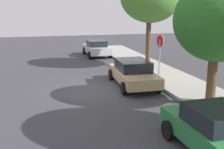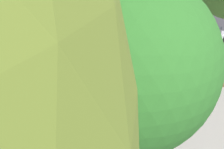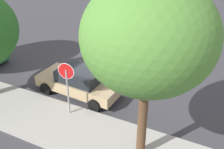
{
  "view_description": "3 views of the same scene",
  "coord_description": "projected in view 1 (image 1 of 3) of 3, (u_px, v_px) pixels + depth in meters",
  "views": [
    {
      "loc": [
        13.98,
        -2.8,
        4.21
      ],
      "look_at": [
        -0.13,
        0.97,
        0.74
      ],
      "focal_mm": 45.0,
      "sensor_mm": 36.0,
      "label": 1
    },
    {
      "loc": [
        7.73,
        7.35,
        5.54
      ],
      "look_at": [
        -1.59,
        0.97,
        0.85
      ],
      "focal_mm": 45.0,
      "sensor_mm": 36.0,
      "label": 2
    },
    {
      "loc": [
        -7.36,
        12.53,
        8.15
      ],
      "look_at": [
        -1.47,
        0.9,
        0.77
      ],
      "focal_mm": 45.0,
      "sensor_mm": 36.0,
      "label": 3
    }
  ],
  "objects": [
    {
      "name": "parked_car_silver",
      "position": [
        97.0,
        48.0,
        25.05
      ],
      "size": [
        3.93,
        2.02,
        1.4
      ],
      "color": "silver",
      "rests_on": "ground_plane"
    },
    {
      "name": "sidewalk_curb",
      "position": [
        178.0,
        82.0,
        16.02
      ],
      "size": [
        32.0,
        2.9,
        0.14
      ],
      "primitive_type": "cube",
      "color": "#9E9B93",
      "rests_on": "ground_plane"
    },
    {
      "name": "street_tree_far",
      "position": [
        218.0,
        21.0,
        11.8
      ],
      "size": [
        3.78,
        3.78,
        5.47
      ],
      "color": "#513823",
      "rests_on": "ground_plane"
    },
    {
      "name": "parked_car_tan",
      "position": [
        133.0,
        73.0,
        15.46
      ],
      "size": [
        4.49,
        2.22,
        1.42
      ],
      "color": "tan",
      "rests_on": "ground_plane"
    },
    {
      "name": "parked_car_green",
      "position": [
        219.0,
        132.0,
        8.06
      ],
      "size": [
        4.07,
        2.06,
        1.44
      ],
      "color": "#236B38",
      "rests_on": "ground_plane"
    },
    {
      "name": "ground_plane",
      "position": [
        95.0,
        90.0,
        14.81
      ],
      "size": [
        60.0,
        60.0,
        0.0
      ],
      "primitive_type": "plane",
      "color": "#38383D"
    },
    {
      "name": "stop_sign",
      "position": [
        160.0,
        49.0,
        16.18
      ],
      "size": [
        0.76,
        0.12,
        2.74
      ],
      "color": "gray",
      "rests_on": "ground_plane"
    }
  ]
}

